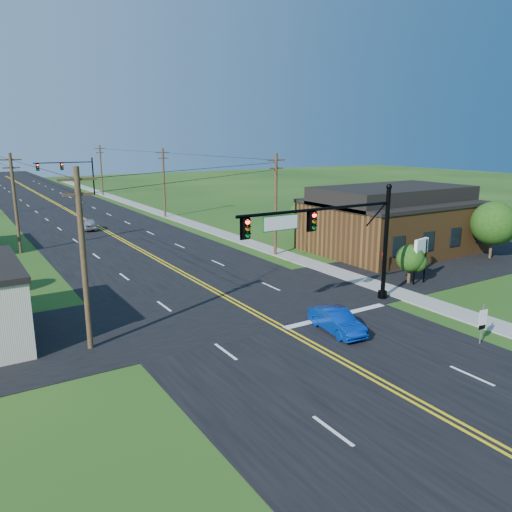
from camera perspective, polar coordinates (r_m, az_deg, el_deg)
ground at (r=22.84m, az=13.24°, el=-13.75°), size 260.00×260.00×0.00m
road_main at (r=66.54m, az=-18.83°, el=3.78°), size 16.00×220.00×0.04m
road_cross at (r=31.67m, az=-2.33°, el=-5.54°), size 70.00×10.00×0.04m
sidewalk at (r=60.55m, az=-6.86°, el=3.54°), size 2.00×160.00×0.08m
signal_mast_main at (r=29.71m, az=8.75°, el=2.49°), size 11.30×0.60×7.48m
signal_mast_far at (r=96.17m, az=-20.70°, el=9.10°), size 10.98×0.60×7.48m
brick_building at (r=47.96m, az=15.13°, el=3.40°), size 14.20×11.20×4.70m
utility_pole_left_a at (r=25.25m, az=-19.13°, el=-0.09°), size 1.80×0.28×9.00m
utility_pole_left_b at (r=49.66m, az=-25.83°, el=5.62°), size 1.80×0.28×9.00m
utility_pole_right_a at (r=43.99m, az=2.26°, el=6.10°), size 1.80×0.28×9.00m
utility_pole_right_b at (r=66.98m, az=-10.48°, el=8.39°), size 1.80×0.28×9.00m
utility_pole_right_c at (r=95.45m, az=-17.27°, el=9.44°), size 1.80×0.28×9.00m
tree_right_front at (r=47.56m, az=25.51°, el=3.38°), size 3.80×3.80×5.00m
tree_right_back at (r=51.10m, az=5.48°, el=4.66°), size 3.00×3.00×4.10m
shrub_corner at (r=37.39m, az=17.22°, el=-0.27°), size 2.00×2.00×2.86m
blue_car at (r=27.40m, az=9.21°, el=-7.40°), size 1.75×3.98×1.27m
distant_car at (r=60.07m, az=-18.59°, el=3.45°), size 1.79×3.94×1.31m
route_sign at (r=27.84m, az=24.47°, el=-6.79°), size 0.54×0.12×2.15m
stop_sign at (r=39.09m, az=14.45°, el=-0.12°), size 0.70×0.22×2.00m
pylon_sign at (r=37.30m, az=18.32°, el=0.53°), size 1.63×0.57×3.32m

